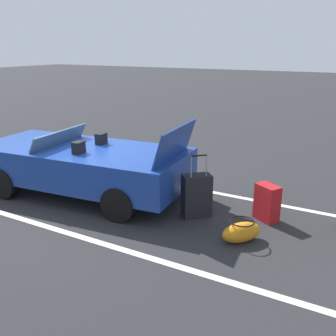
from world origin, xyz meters
TOP-DOWN VIEW (x-y plane):
  - ground_plane at (0.00, 0.00)m, footprint 80.00×80.00m
  - lot_line_near at (0.00, -1.25)m, footprint 18.00×0.12m
  - lot_line_mid at (0.00, 1.45)m, footprint 18.00×0.12m
  - convertible_car at (0.20, 0.02)m, footprint 4.28×2.13m
  - suitcase_large_black at (-2.39, -0.11)m, footprint 0.54×0.53m
  - suitcase_medium_bright at (-3.49, -0.53)m, footprint 0.47×0.41m
  - duffel_bag at (-3.36, 0.39)m, footprint 0.63×0.69m

SIDE VIEW (x-z plane):
  - ground_plane at x=0.00m, z-range 0.00..0.00m
  - lot_line_near at x=0.00m, z-range 0.00..0.00m
  - lot_line_mid at x=0.00m, z-range 0.00..0.00m
  - duffel_bag at x=-3.36m, z-range -0.01..0.33m
  - suitcase_medium_bright at x=-3.49m, z-range 0.00..0.62m
  - suitcase_large_black at x=-2.39m, z-range -0.19..0.93m
  - convertible_car at x=0.20m, z-range -0.17..1.36m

